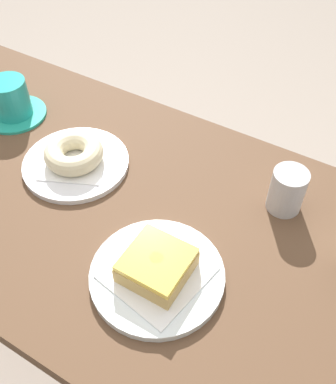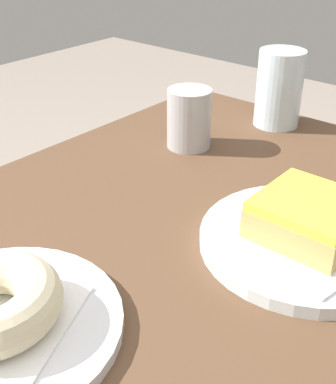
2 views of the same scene
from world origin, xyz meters
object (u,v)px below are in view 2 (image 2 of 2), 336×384
at_px(donut_glazed_square, 309,217).
at_px(sugar_jar, 189,118).
at_px(water_glass, 279,88).
at_px(plate_glazed_square, 305,241).

relative_size(donut_glazed_square, sugar_jar, 1.16).
xyz_separation_m(water_glass, sugar_jar, (-0.16, 0.06, -0.02)).
relative_size(plate_glazed_square, sugar_jar, 2.55).
relative_size(plate_glazed_square, water_glass, 1.84).
distance_m(plate_glazed_square, donut_glazed_square, 0.03).
bearing_deg(plate_glazed_square, donut_glazed_square, 0.00).
bearing_deg(sugar_jar, plate_glazed_square, -115.66).
bearing_deg(plate_glazed_square, sugar_jar, 64.34).
bearing_deg(sugar_jar, water_glass, -19.24).
height_order(donut_glazed_square, sugar_jar, sugar_jar).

